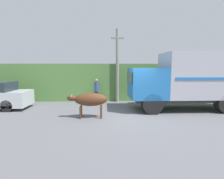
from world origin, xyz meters
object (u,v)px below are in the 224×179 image
object	(u,v)px
cargo_truck	(190,79)
utility_pole	(117,65)
brown_cow	(90,100)
pedestrian_on_hill	(97,89)

from	to	relation	value
cargo_truck	utility_pole	distance (m)	4.82
utility_pole	brown_cow	bearing A→B (deg)	-111.96
cargo_truck	utility_pole	size ratio (longest dim) A/B	1.27
pedestrian_on_hill	utility_pole	distance (m)	2.29
brown_cow	cargo_truck	bearing A→B (deg)	3.60
brown_cow	pedestrian_on_hill	xyz separation A→B (m)	(0.15, 3.83, 0.03)
brown_cow	utility_pole	size ratio (longest dim) A/B	0.38
cargo_truck	brown_cow	size ratio (longest dim) A/B	3.32
cargo_truck	utility_pole	xyz separation A→B (m)	(-3.97, 2.58, 0.86)
pedestrian_on_hill	cargo_truck	bearing A→B (deg)	149.48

